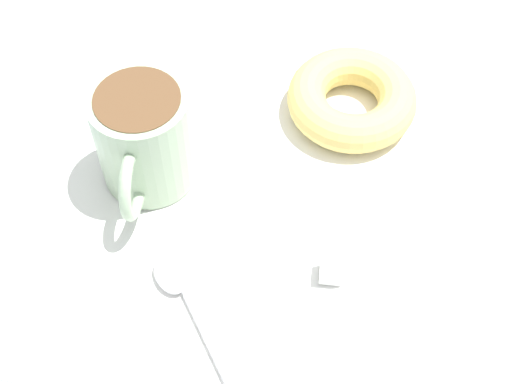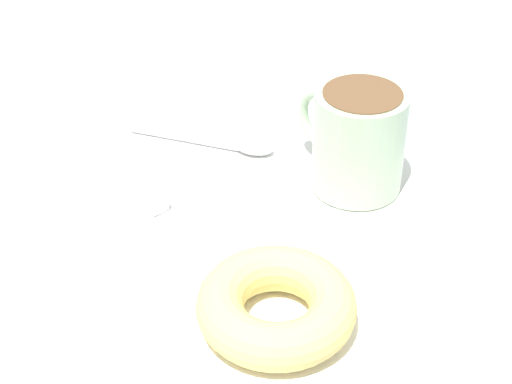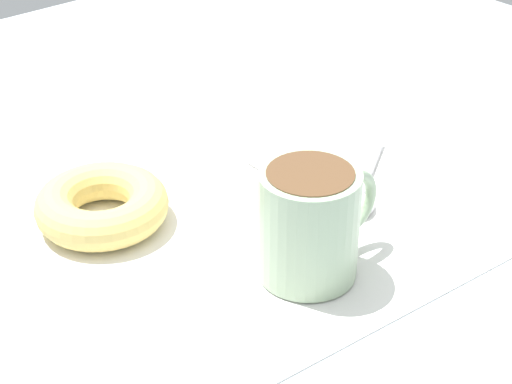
% 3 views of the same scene
% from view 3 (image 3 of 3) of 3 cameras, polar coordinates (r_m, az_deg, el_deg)
% --- Properties ---
extents(ground_plane, '(1.20, 1.20, 0.02)m').
position_cam_3_polar(ground_plane, '(0.75, 1.61, -2.36)').
color(ground_plane, '#B2BCC6').
extents(napkin, '(0.37, 0.37, 0.00)m').
position_cam_3_polar(napkin, '(0.74, 0.00, -1.40)').
color(napkin, white).
rests_on(napkin, ground_plane).
extents(coffee_cup, '(0.08, 0.11, 0.09)m').
position_cam_3_polar(coffee_cup, '(0.65, 3.67, -1.96)').
color(coffee_cup, '#9EB793').
rests_on(coffee_cup, napkin).
extents(donut, '(0.11, 0.11, 0.03)m').
position_cam_3_polar(donut, '(0.73, -10.23, -0.86)').
color(donut, '#E5C66B').
rests_on(donut, napkin).
extents(spoon, '(0.09, 0.12, 0.01)m').
position_cam_3_polar(spoon, '(0.77, 7.30, -0.16)').
color(spoon, silver).
rests_on(spoon, napkin).
extents(sugar_cube, '(0.02, 0.02, 0.02)m').
position_cam_3_polar(sugar_cube, '(0.81, 0.17, 2.50)').
color(sugar_cube, white).
rests_on(sugar_cube, napkin).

